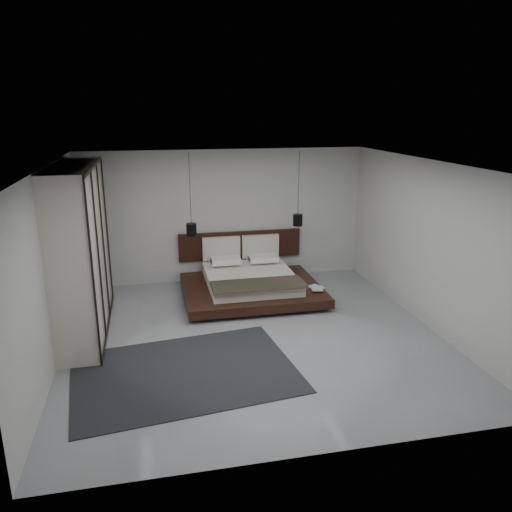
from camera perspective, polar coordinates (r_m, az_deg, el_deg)
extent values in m
plane|color=gray|center=(8.30, -0.24, -9.18)|extent=(6.00, 6.00, 0.00)
plane|color=white|center=(7.52, -0.27, 10.41)|extent=(6.00, 6.00, 0.00)
plane|color=#B5B5B3|center=(10.66, -3.59, 4.58)|extent=(6.00, 0.00, 6.00)
plane|color=#B5B5B3|center=(5.09, 6.82, -9.23)|extent=(6.00, 0.00, 6.00)
plane|color=#B5B5B3|center=(7.78, -22.42, -1.19)|extent=(0.00, 6.00, 6.00)
plane|color=#B5B5B3|center=(8.89, 19.03, 1.27)|extent=(0.00, 6.00, 6.00)
cube|color=black|center=(10.14, -19.82, 2.41)|extent=(0.05, 0.90, 2.60)
cube|color=black|center=(9.92, -0.51, -4.52)|extent=(2.09, 1.71, 0.08)
cube|color=black|center=(9.88, -0.51, -3.85)|extent=(2.66, 2.19, 0.17)
cube|color=white|center=(9.93, -0.66, -2.58)|extent=(1.71, 1.90, 0.21)
cube|color=black|center=(9.20, 0.26, -3.30)|extent=(1.73, 0.67, 0.05)
cube|color=white|center=(10.50, -3.59, -0.60)|extent=(0.59, 0.38, 0.11)
cube|color=white|center=(10.64, 0.66, -0.34)|extent=(0.59, 0.38, 0.11)
cube|color=white|center=(10.35, -3.49, -0.50)|extent=(0.59, 0.38, 0.11)
cube|color=white|center=(10.50, 0.82, -0.23)|extent=(0.59, 0.38, 0.11)
cube|color=black|center=(10.83, -1.81, 1.28)|extent=(2.66, 0.08, 0.60)
cube|color=beige|center=(10.69, -3.98, 0.87)|extent=(0.81, 0.10, 0.50)
cube|color=beige|center=(10.83, 0.50, 1.13)|extent=(0.81, 0.10, 0.50)
imported|color=#99724C|center=(9.68, 6.42, -3.76)|extent=(0.34, 0.38, 0.03)
imported|color=#99724C|center=(9.64, 6.37, -3.68)|extent=(0.29, 0.34, 0.02)
cylinder|color=black|center=(9.79, -7.56, 7.64)|extent=(0.01, 0.01, 1.37)
cylinder|color=black|center=(9.94, -7.39, 3.03)|extent=(0.20, 0.20, 0.25)
cylinder|color=#FFE0B2|center=(9.97, -7.36, 2.42)|extent=(0.15, 0.15, 0.01)
cylinder|color=black|center=(10.19, 4.90, 8.31)|extent=(0.01, 0.01, 1.29)
cylinder|color=black|center=(10.32, 4.80, 4.12)|extent=(0.20, 0.20, 0.24)
cylinder|color=#FFE0B2|center=(10.35, 4.78, 3.55)|extent=(0.15, 0.15, 0.01)
cube|color=beige|center=(8.58, -19.48, 0.60)|extent=(0.64, 2.77, 2.77)
cube|color=black|center=(8.30, -18.08, 9.78)|extent=(0.03, 2.77, 0.06)
cube|color=black|center=(8.99, -16.54, -7.61)|extent=(0.03, 2.77, 0.06)
cube|color=black|center=(7.22, -18.13, -2.19)|extent=(0.03, 0.05, 2.77)
cube|color=black|center=(8.10, -17.53, -0.14)|extent=(0.03, 0.05, 2.77)
cube|color=black|center=(8.99, -17.05, 1.51)|extent=(0.03, 0.05, 2.77)
cube|color=black|center=(9.88, -16.65, 2.87)|extent=(0.03, 0.05, 2.77)
cube|color=black|center=(7.34, -8.13, -13.00)|extent=(3.32, 2.55, 0.01)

